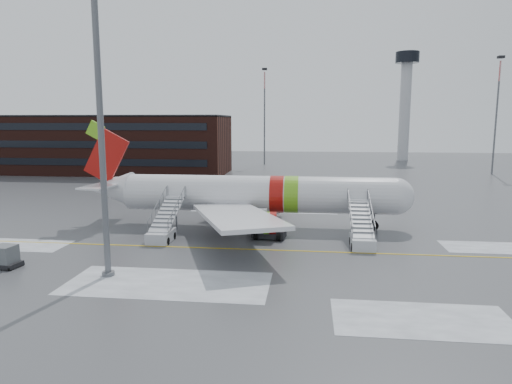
# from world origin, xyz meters

# --- Properties ---
(ground) EXTENTS (260.00, 260.00, 0.00)m
(ground) POSITION_xyz_m (0.00, 0.00, 0.00)
(ground) COLOR #494C4F
(ground) RESTS_ON ground
(airliner) EXTENTS (35.03, 32.97, 11.18)m
(airliner) POSITION_xyz_m (-2.69, 7.87, 3.42)
(airliner) COLOR silver
(airliner) RESTS_ON ground
(airstair_fwd) EXTENTS (2.05, 7.70, 3.48)m
(airstair_fwd) POSITION_xyz_m (8.29, 1.33, 1.06)
(airstair_fwd) COLOR silver
(airstair_fwd) RESTS_ON ground
(airstair_aft) EXTENTS (2.05, 7.70, 3.48)m
(airstair_aft) POSITION_xyz_m (-9.97, 1.33, 1.06)
(airstair_aft) COLOR #B8BAC0
(airstair_aft) RESTS_ON ground
(pushback_tug) EXTENTS (3.27, 2.62, 1.76)m
(pushback_tug) POSITION_xyz_m (-0.35, 3.00, 0.78)
(pushback_tug) COLOR black
(pushback_tug) RESTS_ON ground
(uld_container) EXTENTS (2.24, 1.74, 1.71)m
(uld_container) POSITION_xyz_m (-19.37, -8.06, 0.80)
(uld_container) COLOR black
(uld_container) RESTS_ON ground
(light_mast_near) EXTENTS (1.20, 1.20, 25.79)m
(light_mast_near) POSITION_xyz_m (-10.77, -8.93, 13.33)
(light_mast_near) COLOR #595B60
(light_mast_near) RESTS_ON ground
(terminal_building) EXTENTS (62.00, 16.11, 12.30)m
(terminal_building) POSITION_xyz_m (-45.00, 54.98, 6.20)
(terminal_building) COLOR #3F1E16
(terminal_building) RESTS_ON ground
(control_tower) EXTENTS (6.40, 6.40, 30.00)m
(control_tower) POSITION_xyz_m (30.00, 95.00, 18.75)
(control_tower) COLOR #B2B5BA
(control_tower) RESTS_ON ground
(light_mast_far_ne) EXTENTS (1.20, 1.20, 24.25)m
(light_mast_far_ne) POSITION_xyz_m (42.00, 62.00, 13.84)
(light_mast_far_ne) COLOR #595B60
(light_mast_far_ne) RESTS_ON ground
(light_mast_far_n) EXTENTS (1.20, 1.20, 24.25)m
(light_mast_far_n) POSITION_xyz_m (-8.00, 78.00, 13.84)
(light_mast_far_n) COLOR #595B60
(light_mast_far_n) RESTS_ON ground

